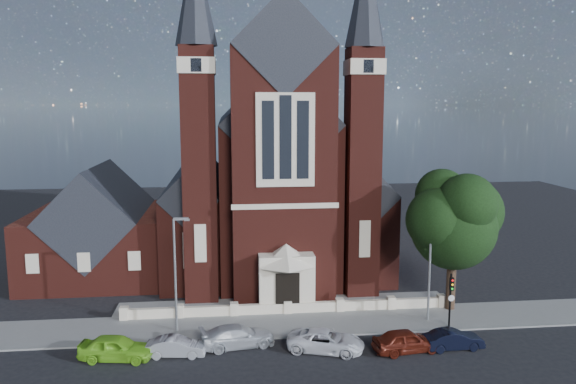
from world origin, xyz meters
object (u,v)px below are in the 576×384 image
street_tree (457,222)px  car_lime_van (116,348)px  street_lamp_left (176,268)px  parish_hall (100,233)px  traffic_signal (451,294)px  car_silver_a (176,347)px  church (270,178)px  car_silver_b (238,336)px  car_white_suv (326,341)px  car_navy (453,340)px  street_lamp_right (431,260)px  car_dark_red (406,341)px

street_tree → car_lime_van: size_ratio=2.36×
street_tree → street_lamp_left: 20.71m
street_tree → street_lamp_left: (-20.51, -1.71, -2.36)m
parish_hall → street_tree: (28.60, -12.29, 2.95)m
traffic_signal → car_silver_a: 18.96m
street_lamp_left → church: bearing=67.3°
street_tree → car_lime_van: (-23.95, -5.64, -6.19)m
parish_hall → car_lime_van: 18.81m
car_silver_b → car_white_suv: (5.60, -1.30, -0.03)m
parish_hall → traffic_signal: parish_hall is taller
street_lamp_left → car_lime_van: (-3.44, -3.93, -3.83)m
traffic_signal → car_lime_van: size_ratio=0.88×
car_navy → street_lamp_left: bearing=72.5°
church → traffic_signal: size_ratio=8.72×
church → car_silver_a: church is taller
street_tree → church: bearing=126.2°
church → car_silver_a: size_ratio=9.40×
car_silver_a → car_silver_b: 3.99m
street_lamp_right → traffic_signal: (0.91, -1.57, -2.02)m
church → parish_hall: bearing=-162.8°
car_silver_a → car_dark_red: 14.56m
street_lamp_left → car_lime_van: 6.48m
car_dark_red → car_white_suv: bearing=74.6°
car_silver_b → car_white_suv: size_ratio=0.99×
traffic_signal → car_navy: bearing=-108.2°
traffic_signal → car_navy: size_ratio=1.04×
parish_hall → car_silver_b: bearing=-54.2°
street_tree → car_navy: bearing=-112.2°
car_white_suv → car_lime_van: bearing=106.8°
car_white_suv → car_navy: size_ratio=1.28×
car_navy → car_silver_b: bearing=79.5°
car_lime_van → car_dark_red: car_lime_van is taller
parish_hall → car_dark_red: 29.75m
car_navy → traffic_signal: bearing=-20.8°
church → car_silver_b: size_ratio=7.16×
car_lime_van → car_white_suv: car_lime_van is taller
street_lamp_left → car_silver_b: bearing=-35.1°
parish_hall → street_lamp_right: (26.09, -14.00, 0.59)m
street_tree → car_dark_red: size_ratio=2.47×
street_tree → car_lime_van: bearing=-166.7°
church → car_silver_b: (-3.86, -21.78, -7.48)m
car_white_suv → parish_hall: bearing=62.1°
car_silver_a → car_white_suv: bearing=-87.3°
street_lamp_right → car_silver_b: size_ratio=1.66×
parish_hall → street_tree: 31.27m
car_navy → street_tree: bearing=-24.9°
car_white_suv → car_dark_red: car_dark_red is taller
car_lime_van → car_navy: car_lime_van is taller
car_lime_van → car_silver_a: 3.63m
street_tree → street_lamp_left: size_ratio=1.32×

